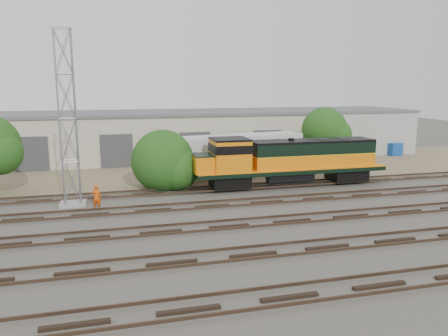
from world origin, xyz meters
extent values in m
plane|color=#47423A|center=(0.00, 0.00, 0.00)|extent=(140.00, 140.00, 0.00)
cube|color=#726047|center=(0.00, 15.00, 0.01)|extent=(80.00, 16.00, 0.02)
cube|color=black|center=(0.00, -12.00, 0.07)|extent=(80.00, 2.40, 0.14)
cube|color=#4C3828|center=(0.00, -12.75, 0.21)|extent=(80.00, 0.08, 0.14)
cube|color=#4C3828|center=(0.00, -11.25, 0.21)|extent=(80.00, 0.08, 0.14)
cube|color=black|center=(0.00, -7.50, 0.07)|extent=(80.00, 2.40, 0.14)
cube|color=#4C3828|center=(0.00, -8.25, 0.21)|extent=(80.00, 0.08, 0.14)
cube|color=#4C3828|center=(0.00, -6.75, 0.21)|extent=(80.00, 0.08, 0.14)
cube|color=black|center=(0.00, -3.00, 0.07)|extent=(80.00, 2.40, 0.14)
cube|color=#4C3828|center=(0.00, -3.75, 0.21)|extent=(80.00, 0.08, 0.14)
cube|color=#4C3828|center=(0.00, -2.25, 0.21)|extent=(80.00, 0.08, 0.14)
cube|color=black|center=(0.00, 1.50, 0.07)|extent=(80.00, 2.40, 0.14)
cube|color=#4C3828|center=(0.00, 0.75, 0.21)|extent=(80.00, 0.08, 0.14)
cube|color=#4C3828|center=(0.00, 2.25, 0.21)|extent=(80.00, 0.08, 0.14)
cube|color=black|center=(0.00, 6.00, 0.07)|extent=(80.00, 2.40, 0.14)
cube|color=#4C3828|center=(0.00, 5.25, 0.21)|extent=(80.00, 0.08, 0.14)
cube|color=#4C3828|center=(0.00, 6.75, 0.21)|extent=(80.00, 0.08, 0.14)
cube|color=beige|center=(0.00, 23.00, 2.50)|extent=(58.00, 10.00, 5.00)
cube|color=#59595B|center=(0.00, 23.00, 5.15)|extent=(58.40, 10.40, 0.30)
cube|color=#999993|center=(22.00, 17.95, 2.50)|extent=(14.00, 0.10, 5.00)
cube|color=#333335|center=(-14.00, 17.94, 1.70)|extent=(3.20, 0.12, 3.40)
cube|color=#333335|center=(-6.00, 17.94, 1.70)|extent=(3.20, 0.12, 3.40)
cube|color=#333335|center=(2.00, 17.94, 1.70)|extent=(3.20, 0.12, 3.40)
cube|color=#333335|center=(10.00, 17.94, 1.70)|extent=(3.20, 0.12, 3.40)
cube|color=#333335|center=(18.00, 17.94, 1.70)|extent=(3.20, 0.12, 3.40)
cube|color=black|center=(2.49, 6.00, 0.75)|extent=(3.01, 2.26, 0.94)
cube|color=black|center=(12.85, 6.00, 0.75)|extent=(3.01, 2.26, 0.94)
cube|color=black|center=(7.67, 6.00, 1.39)|extent=(16.01, 2.82, 0.33)
cylinder|color=black|center=(7.67, 6.00, 0.80)|extent=(3.95, 1.04, 1.04)
cube|color=orange|center=(9.56, 6.00, 2.12)|extent=(10.36, 2.45, 1.13)
cube|color=black|center=(9.56, 6.00, 3.15)|extent=(10.36, 2.45, 0.94)
cube|color=black|center=(9.56, 6.00, 3.72)|extent=(10.36, 2.45, 0.19)
cube|color=orange|center=(2.49, 6.00, 2.78)|extent=(2.82, 2.82, 2.45)
cube|color=black|center=(2.49, 6.00, 4.07)|extent=(2.82, 2.82, 0.15)
cube|color=orange|center=(0.33, 6.00, 2.21)|extent=(1.51, 2.26, 1.32)
cube|color=gray|center=(-9.27, 4.51, 0.10)|extent=(1.75, 1.75, 0.20)
cylinder|color=gray|center=(-9.81, 5.04, 6.04)|extent=(0.09, 0.09, 11.67)
cylinder|color=gray|center=(-8.74, 5.04, 6.04)|extent=(0.09, 0.09, 11.67)
cylinder|color=gray|center=(-9.81, 3.97, 6.04)|extent=(0.09, 0.09, 11.67)
cylinder|color=gray|center=(-8.74, 3.97, 6.04)|extent=(0.09, 0.09, 11.67)
imported|color=#E64E0C|center=(-7.61, 2.91, 0.86)|extent=(0.72, 0.58, 1.71)
cube|color=silver|center=(4.32, 10.50, 2.55)|extent=(12.75, 4.63, 2.60)
cube|color=black|center=(9.16, 11.35, 0.48)|extent=(2.69, 2.77, 0.96)
cube|color=black|center=(-0.25, 8.72, 0.63)|extent=(0.14, 0.14, 1.25)
cube|color=black|center=(-0.58, 10.62, 0.63)|extent=(0.14, 0.14, 1.25)
cube|color=#154693|center=(25.93, 17.90, 0.75)|extent=(1.81, 1.73, 1.50)
cube|color=maroon|center=(18.25, 18.26, 0.70)|extent=(1.90, 1.84, 1.40)
sphere|color=#264F16|center=(-14.49, 8.32, 3.30)|extent=(3.26, 3.26, 3.26)
cylinder|color=#382619|center=(-2.54, 8.02, 0.23)|extent=(0.34, 0.34, 0.46)
sphere|color=#264F16|center=(-2.54, 8.02, 2.23)|extent=(5.05, 5.05, 5.05)
sphere|color=#264F16|center=(-1.53, 7.26, 1.72)|extent=(3.53, 3.53, 3.53)
cylinder|color=#382619|center=(14.12, 12.78, 1.13)|extent=(0.26, 0.26, 2.25)
sphere|color=#264F16|center=(14.12, 12.78, 3.83)|extent=(4.51, 4.51, 4.51)
sphere|color=#264F16|center=(15.02, 12.10, 3.38)|extent=(3.16, 3.16, 3.16)
camera|label=1|loc=(-6.48, -26.68, 8.27)|focal=35.00mm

